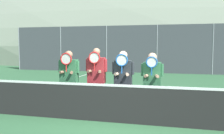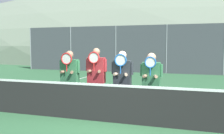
# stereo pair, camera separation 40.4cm
# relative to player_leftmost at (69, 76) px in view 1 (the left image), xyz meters

# --- Properties ---
(ground_plane) EXTENTS (120.00, 120.00, 0.00)m
(ground_plane) POSITION_rel_player_leftmost_xyz_m (1.65, -0.60, -1.05)
(ground_plane) COLOR #2D5B38
(hill_distant) EXTENTS (137.13, 76.18, 26.66)m
(hill_distant) POSITION_rel_player_leftmost_xyz_m (1.65, 51.28, -1.05)
(hill_distant) COLOR slate
(hill_distant) RESTS_ON ground_plane
(clubhouse_building) EXTENTS (16.77, 5.50, 3.33)m
(clubhouse_building) POSITION_rel_player_leftmost_xyz_m (3.36, 19.37, 0.64)
(clubhouse_building) COLOR beige
(clubhouse_building) RESTS_ON ground_plane
(fence_back) EXTENTS (21.68, 0.06, 3.32)m
(fence_back) POSITION_rel_player_leftmost_xyz_m (1.65, 11.01, 0.61)
(fence_back) COLOR gray
(fence_back) RESTS_ON ground_plane
(tennis_net) EXTENTS (11.91, 0.09, 1.05)m
(tennis_net) POSITION_rel_player_leftmost_xyz_m (1.65, -0.60, -0.56)
(tennis_net) COLOR gray
(tennis_net) RESTS_ON ground_plane
(court_line_left_sideline) EXTENTS (0.05, 16.00, 0.01)m
(court_line_left_sideline) POSITION_rel_player_leftmost_xyz_m (-2.78, 2.40, -1.05)
(court_line_left_sideline) COLOR white
(court_line_left_sideline) RESTS_ON ground_plane
(player_leftmost) EXTENTS (0.62, 0.34, 1.74)m
(player_leftmost) POSITION_rel_player_leftmost_xyz_m (0.00, 0.00, 0.00)
(player_leftmost) COLOR black
(player_leftmost) RESTS_ON ground_plane
(player_center_left) EXTENTS (0.60, 0.34, 1.82)m
(player_center_left) POSITION_rel_player_leftmost_xyz_m (0.81, -0.01, 0.03)
(player_center_left) COLOR black
(player_center_left) RESTS_ON ground_plane
(player_center_right) EXTENTS (0.58, 0.34, 1.75)m
(player_center_right) POSITION_rel_player_leftmost_xyz_m (1.56, -0.08, -0.01)
(player_center_right) COLOR #56565B
(player_center_right) RESTS_ON ground_plane
(player_rightmost) EXTENTS (0.57, 0.34, 1.70)m
(player_rightmost) POSITION_rel_player_leftmost_xyz_m (2.31, -0.05, -0.03)
(player_rightmost) COLOR #232838
(player_rightmost) RESTS_ON ground_plane
(car_far_left) EXTENTS (4.27, 2.03, 1.79)m
(car_far_left) POSITION_rel_player_leftmost_xyz_m (-4.07, 13.07, -0.14)
(car_far_left) COLOR black
(car_far_left) RESTS_ON ground_plane
(car_left_of_center) EXTENTS (4.39, 1.92, 1.70)m
(car_left_of_center) POSITION_rel_player_leftmost_xyz_m (0.95, 13.14, -0.18)
(car_left_of_center) COLOR silver
(car_left_of_center) RESTS_ON ground_plane
(car_center) EXTENTS (4.08, 2.00, 1.66)m
(car_center) POSITION_rel_player_leftmost_xyz_m (5.88, 13.19, -0.19)
(car_center) COLOR navy
(car_center) RESTS_ON ground_plane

